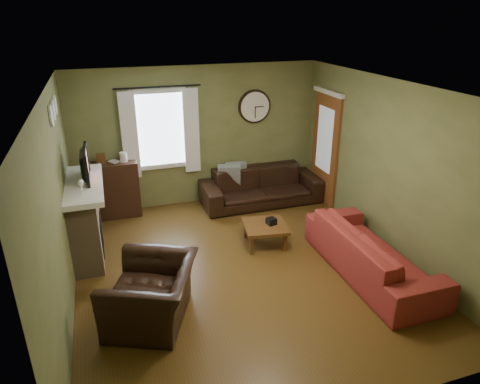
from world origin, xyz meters
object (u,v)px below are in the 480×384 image
object	(u,v)px
bookshelf	(115,190)
sofa_brown	(261,186)
sofa_red	(371,252)
coffee_table	(265,234)
armchair	(152,294)

from	to	relation	value
bookshelf	sofa_brown	bearing A→B (deg)	-5.62
bookshelf	sofa_red	distance (m)	4.51
sofa_brown	coffee_table	bearing A→B (deg)	-108.58
bookshelf	coffee_table	world-z (taller)	bookshelf
sofa_brown	coffee_table	xyz separation A→B (m)	(-0.52, -1.55, -0.16)
coffee_table	sofa_red	bearing A→B (deg)	-47.34
sofa_brown	bookshelf	bearing A→B (deg)	174.38
bookshelf	sofa_red	xyz separation A→B (m)	(3.32, -3.04, -0.17)
bookshelf	coffee_table	distance (m)	2.87
bookshelf	armchair	world-z (taller)	bookshelf
bookshelf	sofa_brown	size ratio (longest dim) A/B	0.44
armchair	coffee_table	distance (m)	2.33
sofa_brown	armchair	world-z (taller)	armchair
sofa_brown	sofa_red	xyz separation A→B (m)	(0.61, -2.78, 0.00)
armchair	coffee_table	world-z (taller)	armchair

